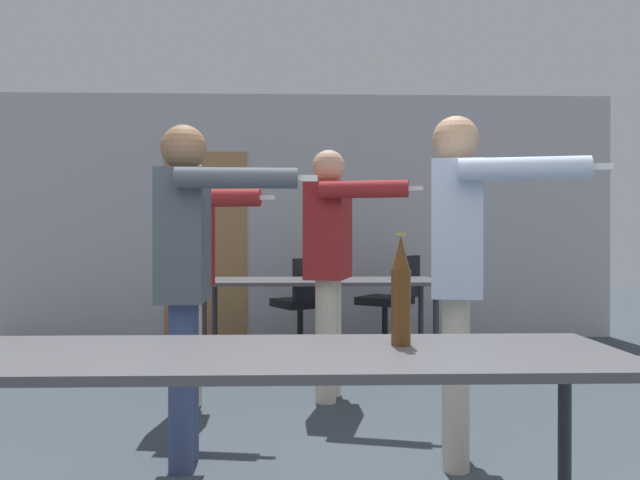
% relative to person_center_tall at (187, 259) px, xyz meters
% --- Properties ---
extents(back_wall, '(6.80, 0.12, 2.69)m').
position_rel_person_center_tall_xyz_m(back_wall, '(0.58, 3.85, 0.32)').
color(back_wall, '#BCBCC1').
rests_on(back_wall, ground_plane).
extents(conference_table_near, '(2.30, 0.70, 0.75)m').
position_rel_person_center_tall_xyz_m(conference_table_near, '(0.47, -1.02, -0.33)').
color(conference_table_near, '#4C4C51').
rests_on(conference_table_near, ground_plane).
extents(conference_table_far, '(2.04, 0.77, 0.75)m').
position_rel_person_center_tall_xyz_m(conference_table_far, '(0.72, 2.40, -0.33)').
color(conference_table_far, '#4C4C51').
rests_on(conference_table_far, ground_plane).
extents(person_center_tall, '(0.76, 0.58, 1.66)m').
position_rel_person_center_tall_xyz_m(person_center_tall, '(0.00, 0.00, 0.00)').
color(person_center_tall, '#3D4C75').
rests_on(person_center_tall, ground_plane).
extents(person_near_casual, '(0.74, 0.72, 1.63)m').
position_rel_person_center_tall_xyz_m(person_near_casual, '(-0.17, 0.99, -0.03)').
color(person_near_casual, beige).
rests_on(person_near_casual, ground_plane).
extents(person_far_watching, '(0.76, 0.80, 1.72)m').
position_rel_person_center_tall_xyz_m(person_far_watching, '(0.76, 1.23, 0.02)').
color(person_far_watching, beige).
rests_on(person_far_watching, ground_plane).
extents(person_left_plaid, '(0.75, 0.72, 1.71)m').
position_rel_person_center_tall_xyz_m(person_left_plaid, '(1.33, -0.02, 0.03)').
color(person_left_plaid, beige).
rests_on(person_left_plaid, ground_plane).
extents(office_chair_mid_tucked, '(0.65, 0.67, 0.91)m').
position_rel_person_center_tall_xyz_m(office_chair_mid_tucked, '(0.59, 3.13, -0.59)').
color(office_chair_mid_tucked, black).
rests_on(office_chair_mid_tucked, ground_plane).
extents(office_chair_far_right, '(0.68, 0.67, 0.93)m').
position_rel_person_center_tall_xyz_m(office_chair_far_right, '(1.47, 3.23, -0.58)').
color(office_chair_far_right, black).
rests_on(office_chair_far_right, ground_plane).
extents(beer_bottle, '(0.07, 0.07, 0.39)m').
position_rel_person_center_tall_xyz_m(beer_bottle, '(0.90, -0.92, -0.09)').
color(beer_bottle, '#563314').
rests_on(beer_bottle, conference_table_near).
extents(drink_cup, '(0.07, 0.07, 0.10)m').
position_rel_person_center_tall_xyz_m(drink_cup, '(0.80, 2.50, -0.22)').
color(drink_cup, silver).
rests_on(drink_cup, conference_table_far).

